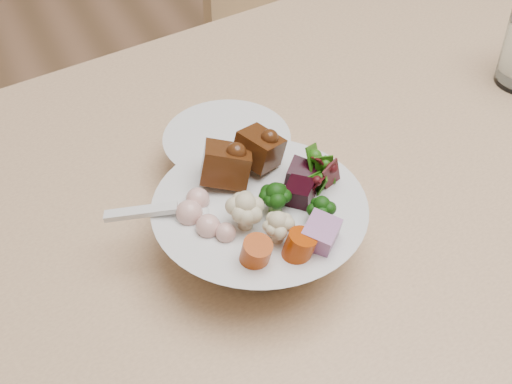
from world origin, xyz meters
The scene contains 4 objects.
chair_far centered at (0.03, 0.82, 0.50)m, with size 0.50×0.50×0.89m.
food_bowl centered at (-0.47, 0.04, 0.76)m, with size 0.21×0.21×0.11m.
soup_spoon centered at (-0.55, 0.06, 0.79)m, with size 0.10×0.06×0.02m.
side_bowl centered at (-0.45, 0.17, 0.75)m, with size 0.14×0.14×0.05m, color silver, non-canonical shape.
Camera 1 is at (-0.69, -0.41, 1.26)m, focal length 50.00 mm.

